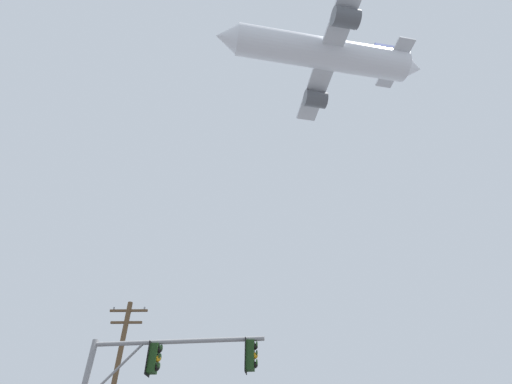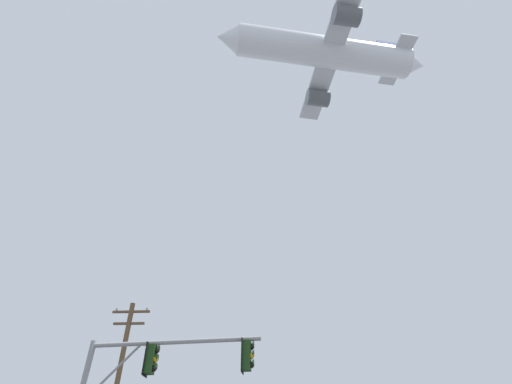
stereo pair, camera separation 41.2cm
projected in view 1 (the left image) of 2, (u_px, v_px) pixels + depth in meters
signal_pole_near at (148, 383)px, 12.52m from camera, size 5.87×0.82×5.73m
airplane at (323, 54)px, 42.65m from camera, size 23.04×17.80×6.28m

